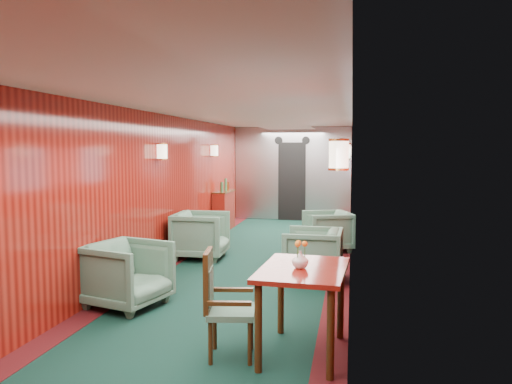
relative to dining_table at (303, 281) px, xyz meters
The scene contains 12 objects.
room 2.90m from the dining_table, 113.66° to the left, with size 12.00×12.10×2.40m.
bulkhead 8.50m from the dining_table, 97.43° to the left, with size 2.98×0.17×2.39m.
windows_right 2.89m from the dining_table, 81.92° to the left, with size 0.02×8.60×0.80m.
wall_sconces 3.45m from the dining_table, 109.66° to the left, with size 2.97×7.97×0.25m.
dining_table is the anchor object (origin of this frame).
side_chair 0.75m from the dining_table, 164.45° to the right, with size 0.49×0.51×0.96m.
credenza 7.00m from the dining_table, 110.37° to the left, with size 0.31×0.99×1.16m.
flower_vase 0.21m from the dining_table, 129.13° to the right, with size 0.15×0.15×0.16m, color beige.
armchair_left_near 2.38m from the dining_table, 155.62° to the left, with size 0.82×0.84×0.77m, color #1D4536.
armchair_left_far 4.17m from the dining_table, 119.80° to the left, with size 0.84×0.87×0.79m, color #1D4536.
armchair_right_near 2.59m from the dining_table, 92.45° to the left, with size 0.78×0.80×0.73m, color #1D4536.
armchair_right_far 4.65m from the dining_table, 90.10° to the left, with size 0.77×0.79×0.72m, color #1D4536.
Camera 1 is at (1.51, -6.86, 1.85)m, focal length 35.00 mm.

